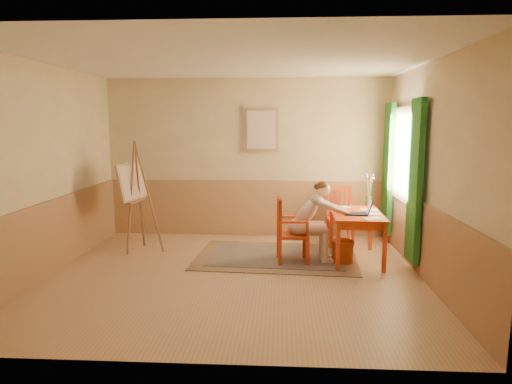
# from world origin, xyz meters

# --- Properties ---
(room) EXTENTS (5.04, 4.54, 2.84)m
(room) POSITION_xyz_m (0.00, 0.00, 1.40)
(room) COLOR tan
(room) RESTS_ON ground
(wainscot) EXTENTS (5.00, 4.50, 1.00)m
(wainscot) POSITION_xyz_m (0.00, 0.80, 0.50)
(wainscot) COLOR tan
(wainscot) RESTS_ON room
(window) EXTENTS (0.12, 2.01, 2.20)m
(window) POSITION_xyz_m (2.42, 1.10, 1.35)
(window) COLOR white
(window) RESTS_ON room
(wall_portrait) EXTENTS (0.60, 0.05, 0.76)m
(wall_portrait) POSITION_xyz_m (0.25, 2.20, 1.90)
(wall_portrait) COLOR #AA8058
(wall_portrait) RESTS_ON room
(rug) EXTENTS (2.49, 1.75, 0.02)m
(rug) POSITION_xyz_m (0.54, 0.86, 0.01)
(rug) COLOR #8C7251
(rug) RESTS_ON room
(table) EXTENTS (0.75, 1.22, 0.72)m
(table) POSITION_xyz_m (1.72, 0.80, 0.63)
(table) COLOR #DE4417
(table) RESTS_ON room
(chair_left) EXTENTS (0.47, 0.45, 0.96)m
(chair_left) POSITION_xyz_m (0.73, 0.62, 0.48)
(chair_left) COLOR #DE4417
(chair_left) RESTS_ON room
(chair_back) EXTENTS (0.43, 0.45, 0.94)m
(chair_back) POSITION_xyz_m (1.61, 1.81, 0.47)
(chair_back) COLOR #DE4417
(chair_back) RESTS_ON room
(figure) EXTENTS (0.90, 0.41, 1.20)m
(figure) POSITION_xyz_m (1.06, 0.66, 0.66)
(figure) COLOR beige
(figure) RESTS_ON room
(laptop) EXTENTS (0.41, 0.27, 0.24)m
(laptop) POSITION_xyz_m (1.74, 0.65, 0.77)
(laptop) COLOR #1E2338
(laptop) RESTS_ON table
(papers) EXTENTS (0.67, 1.08, 0.00)m
(papers) POSITION_xyz_m (1.82, 0.83, 0.72)
(papers) COLOR white
(papers) RESTS_ON table
(vase) EXTENTS (0.19, 0.26, 0.52)m
(vase) POSITION_xyz_m (2.00, 1.41, 0.96)
(vase) COLOR #3F724C
(vase) RESTS_ON table
(wastebasket) EXTENTS (0.32, 0.32, 0.34)m
(wastebasket) POSITION_xyz_m (1.50, 0.63, 0.17)
(wastebasket) COLOR #AF370F
(wastebasket) RESTS_ON room
(easel) EXTENTS (0.64, 0.79, 1.76)m
(easel) POSITION_xyz_m (-1.70, 1.12, 1.04)
(easel) COLOR #8B5F3F
(easel) RESTS_ON room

